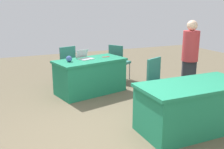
% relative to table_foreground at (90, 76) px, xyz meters
% --- Properties ---
extents(ground_plane, '(14.40, 14.40, 0.00)m').
position_rel_table_foreground_xyz_m(ground_plane, '(0.44, 2.06, -0.39)').
color(ground_plane, brown).
extents(table_foreground, '(1.70, 1.11, 0.77)m').
position_rel_table_foreground_xyz_m(table_foreground, '(0.00, 0.00, 0.00)').
color(table_foreground, '#1E7A56').
rests_on(table_foreground, ground).
extents(table_mid_left, '(1.79, 0.87, 0.77)m').
position_rel_table_foreground_xyz_m(table_mid_left, '(-0.89, 2.41, 0.00)').
color(table_mid_left, '#1E7A56').
rests_on(table_mid_left, ground).
extents(chair_near_front, '(0.58, 0.58, 0.96)m').
position_rel_table_foreground_xyz_m(chair_near_front, '(-0.94, 1.35, 0.16)').
color(chair_near_front, '#9E9993').
rests_on(chair_near_front, ground).
extents(chair_tucked_left, '(0.61, 0.61, 0.96)m').
position_rel_table_foreground_xyz_m(chair_tucked_left, '(-1.00, -0.63, 0.16)').
color(chair_tucked_left, '#9E9993').
rests_on(chair_tucked_left, ground).
extents(chair_tucked_right, '(0.54, 0.54, 0.98)m').
position_rel_table_foreground_xyz_m(chair_tucked_right, '(0.36, -0.82, 0.18)').
color(chair_tucked_right, '#9E9993').
rests_on(chair_tucked_right, ground).
extents(person_presenter, '(0.47, 0.47, 1.65)m').
position_rel_table_foreground_xyz_m(person_presenter, '(-1.85, 1.11, 0.53)').
color(person_presenter, '#26262D').
rests_on(person_presenter, ground).
extents(laptop_silver, '(0.40, 0.39, 0.21)m').
position_rel_table_foreground_xyz_m(laptop_silver, '(0.08, -0.10, 0.42)').
color(laptop_silver, silver).
rests_on(laptop_silver, table_foreground).
extents(yarn_ball, '(0.13, 0.13, 0.13)m').
position_rel_table_foreground_xyz_m(yarn_ball, '(0.49, 0.05, 0.45)').
color(yarn_ball, '#3F5999').
rests_on(yarn_ball, table_foreground).
extents(scissors_red, '(0.18, 0.04, 0.01)m').
position_rel_table_foreground_xyz_m(scissors_red, '(-0.43, -0.12, 0.39)').
color(scissors_red, red).
rests_on(scissors_red, table_foreground).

